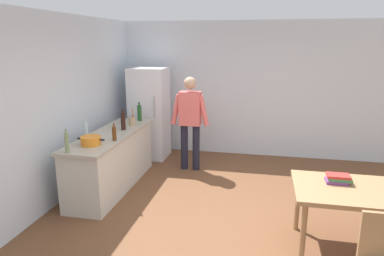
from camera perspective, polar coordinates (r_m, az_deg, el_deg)
The scene contains 15 objects.
ground_plane at distance 4.68m, azimuth 6.57°, elevation -15.46°, with size 14.00×14.00×0.00m, color brown.
wall_back at distance 7.13m, azimuth 9.20°, elevation 6.27°, with size 6.40×0.12×2.70m, color silver.
wall_left at distance 5.25m, azimuth -22.25°, elevation 2.63°, with size 0.12×5.60×2.70m, color silver.
kitchen_counter at distance 5.70m, azimuth -13.01°, elevation -5.21°, with size 0.64×2.20×0.90m.
refrigerator at distance 6.97m, azimuth -7.01°, elevation 2.42°, with size 0.70×0.67×1.80m.
person at distance 6.18m, azimuth -0.32°, elevation 1.77°, with size 0.70×0.22×1.70m.
dining_table at distance 4.23m, azimuth 25.94°, elevation -10.00°, with size 1.40×0.90×0.75m.
cooking_pot at distance 5.01m, azimuth -16.33°, elevation -2.00°, with size 0.40×0.28×0.12m.
utensil_jar at distance 5.97m, azimuth -9.86°, elevation 1.11°, with size 0.11×0.11×0.32m.
bottle_wine_dark at distance 5.72m, azimuth -11.28°, elevation 1.15°, with size 0.08×0.08×0.34m.
bottle_vinegar_tall at distance 4.73m, azimuth -19.94°, elevation -2.27°, with size 0.06×0.06×0.32m.
bottle_beer_brown at distance 5.12m, azimuth -12.69°, elevation -0.88°, with size 0.06×0.06×0.26m.
bottle_wine_green at distance 6.32m, azimuth -8.66°, elevation 2.50°, with size 0.08×0.08×0.34m.
bottle_water_clear at distance 5.25m, azimuth -17.04°, elevation -0.57°, with size 0.07×0.07×0.30m.
book_stack at distance 4.26m, azimuth 22.93°, elevation -7.69°, with size 0.27×0.18×0.10m.
Camera 1 is at (0.33, -4.06, 2.30)m, focal length 32.36 mm.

